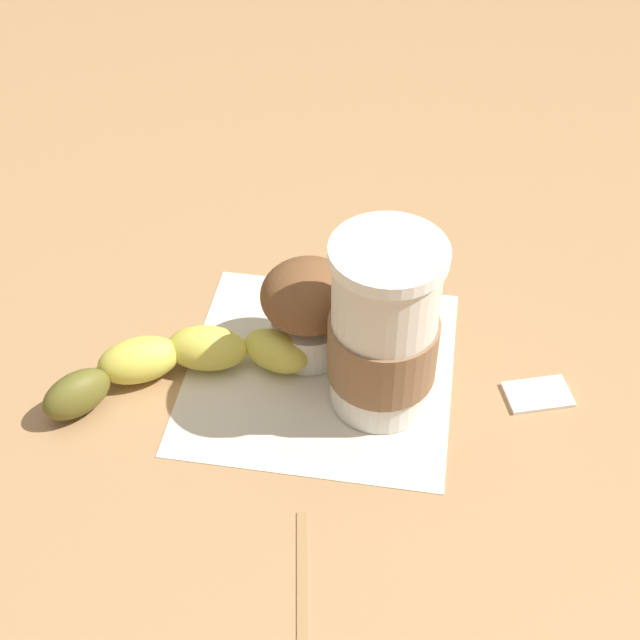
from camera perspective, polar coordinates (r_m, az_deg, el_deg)
ground_plane at (r=0.72m, az=-0.00°, el=-3.23°), size 3.00×3.00×0.00m
paper_napkin at (r=0.72m, az=-0.00°, el=-3.19°), size 0.23×0.23×0.00m
coffee_cup at (r=0.65m, az=4.09°, el=-0.83°), size 0.08×0.08×0.15m
muffin at (r=0.70m, az=-0.72°, el=0.81°), size 0.08×0.08×0.08m
banana at (r=0.71m, az=-9.22°, el=-2.51°), size 0.21×0.11×0.04m
sugar_packet at (r=0.72m, az=13.80°, el=-4.56°), size 0.06×0.04×0.01m
wooden_stirrer at (r=0.60m, az=-1.32°, el=-16.52°), size 0.02×0.11×0.00m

